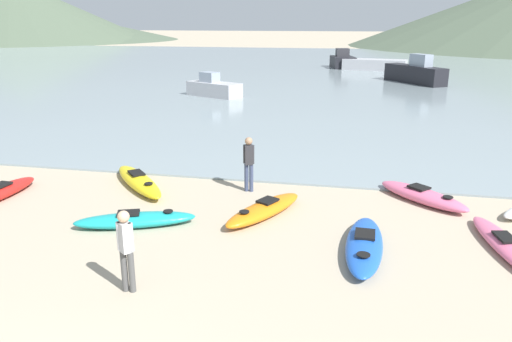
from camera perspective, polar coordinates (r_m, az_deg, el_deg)
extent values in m
cube|color=gray|center=(49.14, 7.81, 11.44)|extent=(160.00, 70.00, 0.06)
cone|color=#4C5B47|center=(122.43, -25.98, 16.20)|extent=(57.13, 57.13, 12.83)
cone|color=#4C5B47|center=(128.49, -23.61, 15.12)|extent=(63.06, 63.06, 6.92)
ellipsoid|color=#E5668C|center=(11.71, 26.83, -7.77)|extent=(1.22, 3.34, 0.25)
cube|color=black|center=(11.78, 26.60, -6.78)|extent=(0.44, 0.64, 0.05)
ellipsoid|color=orange|center=(12.30, 0.94, -4.43)|extent=(1.85, 2.80, 0.34)
cube|color=black|center=(12.34, 1.34, -3.39)|extent=(0.56, 0.62, 0.05)
cylinder|color=black|center=(11.68, -1.35, -4.67)|extent=(0.24, 0.24, 0.02)
ellipsoid|color=teal|center=(12.04, -13.65, -5.47)|extent=(2.85, 1.62, 0.32)
cube|color=black|center=(11.99, -14.38, -4.66)|extent=(0.60, 0.52, 0.05)
cylinder|color=black|center=(11.93, -10.01, -4.54)|extent=(0.23, 0.23, 0.02)
ellipsoid|color=yellow|center=(14.79, -13.26, -1.13)|extent=(2.73, 2.92, 0.36)
cube|color=black|center=(14.88, -13.51, -0.20)|extent=(0.67, 0.69, 0.05)
cylinder|color=black|center=(13.89, -12.18, -1.40)|extent=(0.23, 0.23, 0.02)
cube|color=black|center=(15.21, -27.12, -1.40)|extent=(0.40, 0.51, 0.05)
ellipsoid|color=blue|center=(10.72, 12.27, -8.27)|extent=(0.84, 2.96, 0.32)
cube|color=black|center=(10.77, 12.36, -7.05)|extent=(0.43, 0.54, 0.05)
cylinder|color=black|center=(9.91, 12.18, -9.32)|extent=(0.27, 0.27, 0.02)
ellipsoid|color=#E5668C|center=(13.94, 18.50, -2.70)|extent=(2.48, 2.41, 0.36)
cube|color=black|center=(13.95, 18.13, -1.76)|extent=(0.63, 0.63, 0.05)
cylinder|color=black|center=(13.47, 21.09, -2.79)|extent=(0.25, 0.25, 0.02)
cylinder|color=#4C4C4C|center=(9.30, -14.81, -11.01)|extent=(0.11, 0.11, 0.77)
cylinder|color=#4C4C4C|center=(9.24, -14.03, -11.13)|extent=(0.11, 0.11, 0.77)
cube|color=#B2B2B7|center=(8.99, -14.73, -7.33)|extent=(0.27, 0.27, 0.55)
cylinder|color=#B2B2B7|center=(9.03, -15.40, -7.17)|extent=(0.08, 0.08, 0.52)
cylinder|color=#B2B2B7|center=(8.93, -14.07, -7.34)|extent=(0.08, 0.08, 0.52)
sphere|color=tan|center=(8.84, -14.92, -5.06)|extent=(0.21, 0.21, 0.21)
cylinder|color=#384260|center=(14.00, -1.10, -0.77)|extent=(0.11, 0.11, 0.79)
cylinder|color=#384260|center=(13.97, -0.55, -0.81)|extent=(0.11, 0.11, 0.79)
cube|color=#2D2D33|center=(13.79, -0.84, 1.87)|extent=(0.26, 0.24, 0.56)
cylinder|color=#2D2D33|center=(13.81, -1.31, 1.95)|extent=(0.08, 0.08, 0.53)
cylinder|color=#2D2D33|center=(13.76, -0.36, 1.90)|extent=(0.08, 0.08, 0.53)
sphere|color=#A37A5B|center=(13.69, -0.84, 3.44)|extent=(0.21, 0.21, 0.21)
cube|color=black|center=(39.68, 17.67, 10.48)|extent=(4.26, 5.32, 1.26)
cube|color=#8C99A8|center=(39.17, 18.35, 11.92)|extent=(1.60, 1.82, 0.88)
cube|color=#B2B2B7|center=(49.01, 13.39, 11.74)|extent=(6.02, 3.01, 0.98)
cube|color=#B2B2B7|center=(31.33, -4.81, 9.29)|extent=(3.77, 2.76, 0.86)
cube|color=#8C99A8|center=(31.49, -5.33, 10.65)|extent=(1.31, 1.19, 0.60)
cube|color=black|center=(50.66, 9.87, 12.16)|extent=(2.75, 3.91, 1.08)
cube|color=#333338|center=(50.95, 9.86, 13.22)|extent=(1.42, 1.31, 0.75)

